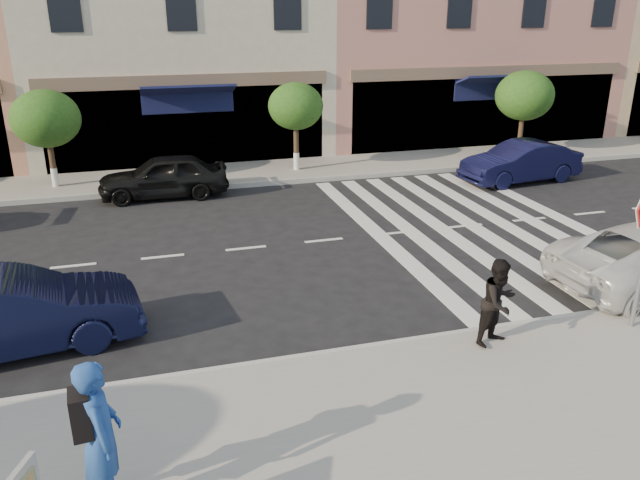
{
  "coord_description": "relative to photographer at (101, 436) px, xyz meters",
  "views": [
    {
      "loc": [
        -2.23,
        -10.23,
        5.57
      ],
      "look_at": [
        0.87,
        0.47,
        1.4
      ],
      "focal_mm": 35.0,
      "sensor_mm": 36.0,
      "label": 1
    }
  ],
  "objects": [
    {
      "name": "car_near_mid",
      "position": [
        -1.68,
        4.34,
        -0.39
      ],
      "size": [
        4.44,
        2.06,
        1.41
      ],
      "primitive_type": "imported",
      "rotation": [
        0.0,
        0.0,
        1.71
      ],
      "color": "black",
      "rests_on": "ground"
    },
    {
      "name": "street_tree_c",
      "position": [
        5.98,
        14.84,
        1.26
      ],
      "size": [
        1.9,
        1.9,
        3.04
      ],
      "color": "#473323",
      "rests_on": "sidewalk_far"
    },
    {
      "name": "ground",
      "position": [
        2.98,
        4.04,
        -1.09
      ],
      "size": [
        120.0,
        120.0,
        0.0
      ],
      "primitive_type": "plane",
      "color": "black",
      "rests_on": "ground"
    },
    {
      "name": "photographer",
      "position": [
        0.0,
        0.0,
        0.0
      ],
      "size": [
        0.51,
        0.73,
        1.89
      ],
      "primitive_type": "imported",
      "rotation": [
        0.0,
        0.0,
        1.66
      ],
      "color": "#1F4692",
      "rests_on": "sidewalk_near"
    },
    {
      "name": "car_far_mid",
      "position": [
        1.31,
        13.14,
        -0.43
      ],
      "size": [
        3.94,
        1.64,
        1.33
      ],
      "primitive_type": "imported",
      "rotation": [
        0.0,
        0.0,
        -1.59
      ],
      "color": "black",
      "rests_on": "ground"
    },
    {
      "name": "street_tree_ea",
      "position": [
        14.98,
        14.84,
        1.3
      ],
      "size": [
        2.2,
        2.2,
        3.19
      ],
      "color": "#473323",
      "rests_on": "sidewalk_far"
    },
    {
      "name": "sidewalk_far",
      "position": [
        2.98,
        15.04,
        -1.02
      ],
      "size": [
        60.0,
        3.0,
        0.15
      ],
      "primitive_type": "cube",
      "color": "gray",
      "rests_on": "ground"
    },
    {
      "name": "car_far_right",
      "position": [
        12.94,
        11.64,
        -0.42
      ],
      "size": [
        4.25,
        1.89,
        1.36
      ],
      "primitive_type": "imported",
      "rotation": [
        0.0,
        0.0,
        -1.46
      ],
      "color": "black",
      "rests_on": "ground"
    },
    {
      "name": "sidewalk_near",
      "position": [
        2.98,
        0.29,
        -1.02
      ],
      "size": [
        60.0,
        4.5,
        0.15
      ],
      "primitive_type": "cube",
      "color": "gray",
      "rests_on": "ground"
    },
    {
      "name": "walker",
      "position": [
        6.27,
        2.04,
        -0.18
      ],
      "size": [
        0.91,
        0.82,
        1.53
      ],
      "primitive_type": "imported",
      "rotation": [
        0.0,
        0.0,
        0.38
      ],
      "color": "black",
      "rests_on": "sidewalk_near"
    },
    {
      "name": "building_centre",
      "position": [
        2.48,
        21.04,
        4.41
      ],
      "size": [
        11.0,
        9.0,
        11.0
      ],
      "primitive_type": "cube",
      "color": "beige",
      "rests_on": "ground"
    },
    {
      "name": "street_tree_wb",
      "position": [
        -2.02,
        14.84,
        1.21
      ],
      "size": [
        2.1,
        2.1,
        3.06
      ],
      "color": "#473323",
      "rests_on": "sidewalk_far"
    }
  ]
}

